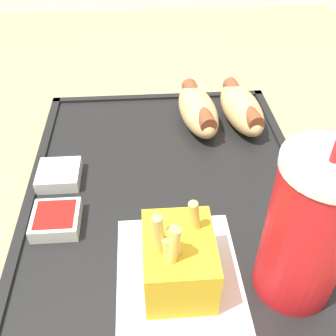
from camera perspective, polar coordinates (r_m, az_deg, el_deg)
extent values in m
cube|color=black|center=(0.50, 0.00, -3.03)|extent=(0.45, 0.35, 0.01)
cube|color=black|center=(0.52, -19.21, -3.23)|extent=(0.45, 0.01, 0.00)
cube|color=black|center=(0.53, 18.56, -1.43)|extent=(0.45, 0.01, 0.00)
cube|color=black|center=(0.67, -1.35, 10.30)|extent=(0.01, 0.35, 0.00)
cube|color=white|center=(0.41, 1.53, -14.89)|extent=(0.15, 0.13, 0.00)
cylinder|color=red|center=(0.37, 19.58, -8.99)|extent=(0.08, 0.08, 0.15)
cylinder|color=silver|center=(0.32, 22.70, 0.41)|extent=(0.08, 0.08, 0.01)
ellipsoid|color=#DBB270|center=(0.61, 10.60, 8.43)|extent=(0.13, 0.07, 0.05)
cylinder|color=brown|center=(0.60, 10.72, 9.31)|extent=(0.12, 0.04, 0.02)
ellipsoid|color=#DBB270|center=(0.60, 4.35, 8.31)|extent=(0.13, 0.07, 0.05)
cylinder|color=brown|center=(0.59, 4.40, 9.21)|extent=(0.12, 0.04, 0.02)
cube|color=gold|center=(0.38, 1.56, -13.45)|extent=(0.08, 0.07, 0.06)
cylinder|color=#EACC60|center=(0.37, 4.07, -8.55)|extent=(0.02, 0.02, 0.07)
cylinder|color=#EACC60|center=(0.34, -1.09, -11.00)|extent=(0.02, 0.02, 0.08)
cylinder|color=#EACC60|center=(0.35, 0.75, -12.84)|extent=(0.02, 0.02, 0.07)
cylinder|color=#EACC60|center=(0.35, 1.29, -11.76)|extent=(0.02, 0.02, 0.06)
cylinder|color=#EACC60|center=(0.35, 0.26, -13.60)|extent=(0.02, 0.02, 0.06)
cylinder|color=#EACC60|center=(0.34, 0.56, -12.72)|extent=(0.01, 0.02, 0.07)
cube|color=silver|center=(0.52, -15.52, -0.97)|extent=(0.05, 0.05, 0.02)
cube|color=white|center=(0.52, -15.67, -0.29)|extent=(0.04, 0.04, 0.00)
cube|color=silver|center=(0.47, -15.92, -7.23)|extent=(0.05, 0.05, 0.02)
cube|color=#B21914|center=(0.46, -16.10, -6.55)|extent=(0.04, 0.04, 0.00)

